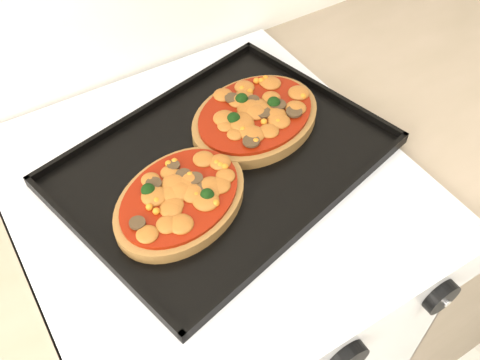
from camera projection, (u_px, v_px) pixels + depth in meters
stove at (219, 311)px, 1.18m from camera, size 0.60×0.60×0.91m
control_panel at (329, 352)px, 0.71m from camera, size 0.60×0.02×0.09m
knob_center at (348, 359)px, 0.70m from camera, size 0.06×0.02×0.06m
knob_right at (441, 297)px, 0.76m from camera, size 0.06×0.02×0.06m
baking_tray at (223, 159)px, 0.84m from camera, size 0.56×0.47×0.02m
pizza_left at (180, 198)px, 0.77m from camera, size 0.27×0.23×0.03m
pizza_right at (255, 116)px, 0.89m from camera, size 0.27×0.23×0.03m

